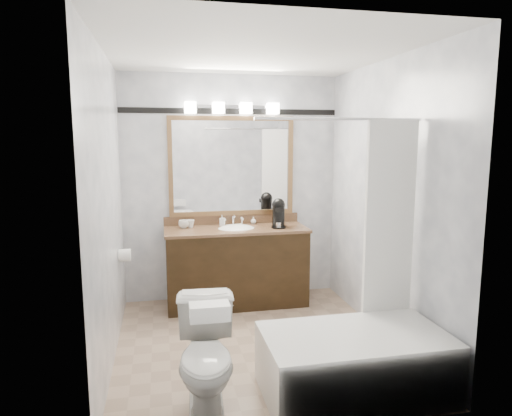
# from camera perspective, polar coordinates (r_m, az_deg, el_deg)

# --- Properties ---
(room) EXTENTS (2.42, 2.62, 2.52)m
(room) POSITION_cam_1_polar(r_m,az_deg,el_deg) (3.87, -0.09, 0.40)
(room) COLOR tan
(room) RESTS_ON ground
(vanity) EXTENTS (1.53, 0.58, 0.97)m
(vanity) POSITION_cam_1_polar(r_m,az_deg,el_deg) (5.02, -2.47, -7.09)
(vanity) COLOR black
(vanity) RESTS_ON ground
(mirror) EXTENTS (1.40, 0.04, 1.10)m
(mirror) POSITION_cam_1_polar(r_m,az_deg,el_deg) (5.10, -3.03, 5.23)
(mirror) COLOR olive
(mirror) RESTS_ON room
(vanity_light_bar) EXTENTS (1.02, 0.14, 0.12)m
(vanity_light_bar) POSITION_cam_1_polar(r_m,az_deg,el_deg) (5.05, -3.00, 12.39)
(vanity_light_bar) COLOR silver
(vanity_light_bar) RESTS_ON room
(accent_stripe) EXTENTS (2.40, 0.01, 0.06)m
(accent_stripe) POSITION_cam_1_polar(r_m,az_deg,el_deg) (5.11, -3.11, 11.97)
(accent_stripe) COLOR black
(accent_stripe) RESTS_ON room
(bathtub) EXTENTS (1.30, 0.75, 1.96)m
(bathtub) POSITION_cam_1_polar(r_m,az_deg,el_deg) (3.50, 12.45, -17.43)
(bathtub) COLOR white
(bathtub) RESTS_ON ground
(tp_roll) EXTENTS (0.11, 0.12, 0.12)m
(tp_roll) POSITION_cam_1_polar(r_m,az_deg,el_deg) (4.57, -16.08, -5.69)
(tp_roll) COLOR white
(tp_roll) RESTS_ON room
(toilet) EXTENTS (0.45, 0.74, 0.72)m
(toilet) POSITION_cam_1_polar(r_m,az_deg,el_deg) (3.21, -6.16, -18.11)
(toilet) COLOR white
(toilet) RESTS_ON ground
(tissue_box) EXTENTS (0.24, 0.13, 0.10)m
(tissue_box) POSITION_cam_1_polar(r_m,az_deg,el_deg) (2.84, -5.83, -12.76)
(tissue_box) COLOR white
(tissue_box) RESTS_ON toilet
(coffee_maker) EXTENTS (0.16, 0.21, 0.31)m
(coffee_maker) POSITION_cam_1_polar(r_m,az_deg,el_deg) (4.96, 2.83, -0.54)
(coffee_maker) COLOR black
(coffee_maker) RESTS_ON vanity
(cup_left) EXTENTS (0.11, 0.11, 0.09)m
(cup_left) POSITION_cam_1_polar(r_m,az_deg,el_deg) (4.97, -9.02, -2.00)
(cup_left) COLOR white
(cup_left) RESTS_ON vanity
(cup_right) EXTENTS (0.11, 0.11, 0.08)m
(cup_right) POSITION_cam_1_polar(r_m,az_deg,el_deg) (4.99, -8.23, -1.95)
(cup_right) COLOR white
(cup_right) RESTS_ON vanity
(soap_bottle_a) EXTENTS (0.06, 0.06, 0.12)m
(soap_bottle_a) POSITION_cam_1_polar(r_m,az_deg,el_deg) (5.06, -4.28, -1.54)
(soap_bottle_a) COLOR white
(soap_bottle_a) RESTS_ON vanity
(soap_bottle_b) EXTENTS (0.06, 0.06, 0.08)m
(soap_bottle_b) POSITION_cam_1_polar(r_m,az_deg,el_deg) (5.15, -0.33, -1.56)
(soap_bottle_b) COLOR white
(soap_bottle_b) RESTS_ON vanity
(soap_bar) EXTENTS (0.07, 0.05, 0.02)m
(soap_bar) POSITION_cam_1_polar(r_m,az_deg,el_deg) (5.04, -2.19, -2.12)
(soap_bar) COLOR #EBECC2
(soap_bar) RESTS_ON vanity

